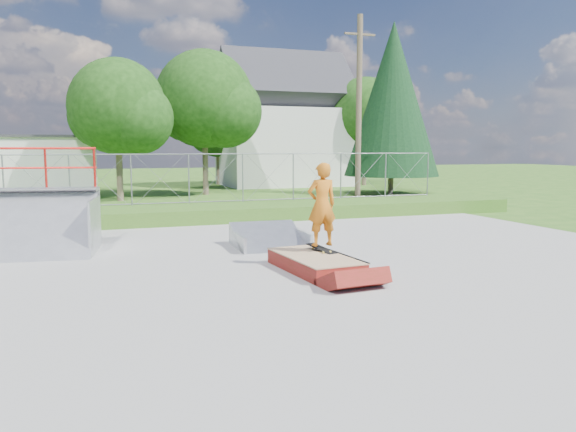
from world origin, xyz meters
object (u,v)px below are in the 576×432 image
(grind_box, at_px, (315,264))
(flat_bank_ramp, at_px, (270,238))
(quarter_pipe, at_px, (38,202))
(skater, at_px, (322,208))

(grind_box, distance_m, flat_bank_ramp, 2.95)
(grind_box, bearing_deg, quarter_pipe, 139.81)
(quarter_pipe, relative_size, skater, 1.45)
(flat_bank_ramp, xyz_separation_m, skater, (0.33, -2.57, 1.00))
(grind_box, xyz_separation_m, skater, (0.31, 0.37, 1.09))
(quarter_pipe, bearing_deg, flat_bank_ramp, -1.40)
(quarter_pipe, relative_size, flat_bank_ramp, 1.37)
(flat_bank_ramp, bearing_deg, grind_box, -87.45)
(grind_box, height_order, flat_bank_ramp, flat_bank_ramp)
(quarter_pipe, bearing_deg, skater, -23.24)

